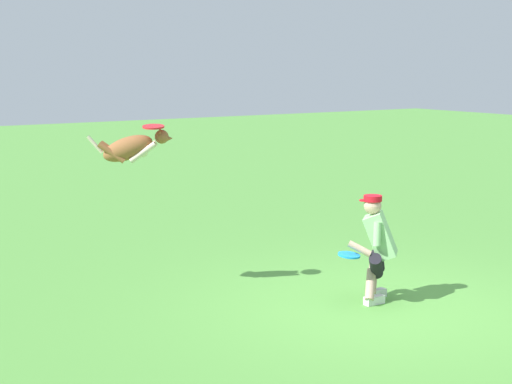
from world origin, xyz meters
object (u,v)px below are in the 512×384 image
object	(u,v)px
frisbee_flying	(153,127)
dog	(132,148)
frisbee_held	(349,255)
person	(377,245)

from	to	relation	value
frisbee_flying	dog	bearing A→B (deg)	-39.87
dog	frisbee_flying	distance (m)	0.38
dog	frisbee_flying	xyz separation A→B (m)	(-0.21, 0.18, 0.26)
frisbee_held	frisbee_flying	bearing A→B (deg)	-44.43
dog	frisbee_held	size ratio (longest dim) A/B	3.55
frisbee_flying	person	bearing A→B (deg)	140.37
dog	frisbee_held	bearing A→B (deg)	-14.40
person	frisbee_flying	distance (m)	3.05
person	frisbee_held	xyz separation A→B (m)	(0.38, -0.06, -0.09)
person	dog	world-z (taller)	dog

